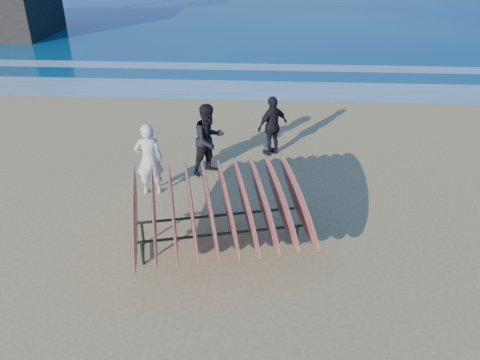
{
  "coord_description": "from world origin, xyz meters",
  "views": [
    {
      "loc": [
        0.54,
        -7.72,
        5.53
      ],
      "look_at": [
        0.0,
        0.8,
        0.95
      ],
      "focal_mm": 35.0,
      "sensor_mm": 36.0,
      "label": 1
    }
  ],
  "objects_px": {
    "person_white": "(149,160)",
    "person_dark_a": "(209,140)",
    "person_dark_b": "(273,126)",
    "surfboard_rack": "(219,206)"
  },
  "relations": [
    {
      "from": "person_white",
      "to": "person_dark_a",
      "type": "xyz_separation_m",
      "value": [
        1.25,
        1.12,
        0.05
      ]
    },
    {
      "from": "person_white",
      "to": "person_dark_b",
      "type": "bearing_deg",
      "value": -152.48
    },
    {
      "from": "surfboard_rack",
      "to": "person_dark_b",
      "type": "height_order",
      "value": "person_dark_b"
    },
    {
      "from": "person_dark_a",
      "to": "person_dark_b",
      "type": "xyz_separation_m",
      "value": [
        1.58,
        1.25,
        -0.09
      ]
    },
    {
      "from": "surfboard_rack",
      "to": "person_dark_a",
      "type": "relative_size",
      "value": 2.06
    },
    {
      "from": "surfboard_rack",
      "to": "person_white",
      "type": "distance_m",
      "value": 2.72
    },
    {
      "from": "surfboard_rack",
      "to": "person_dark_b",
      "type": "xyz_separation_m",
      "value": [
        1.02,
        4.39,
        -0.08
      ]
    },
    {
      "from": "person_dark_a",
      "to": "person_dark_b",
      "type": "height_order",
      "value": "person_dark_a"
    },
    {
      "from": "person_white",
      "to": "person_dark_b",
      "type": "relative_size",
      "value": 1.05
    },
    {
      "from": "person_dark_b",
      "to": "person_dark_a",
      "type": "bearing_deg",
      "value": -0.54
    }
  ]
}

